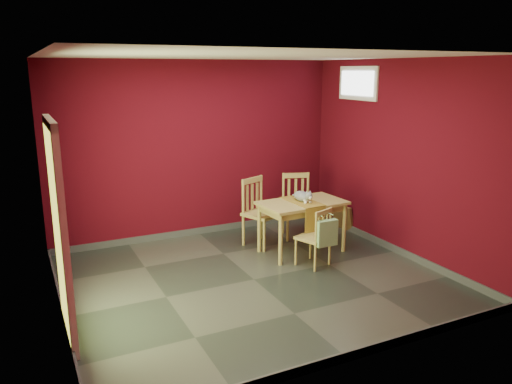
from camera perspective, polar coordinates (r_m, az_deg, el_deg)
name	(u,v)px	position (r m, az deg, el deg)	size (l,w,h in m)	color
ground	(254,279)	(6.32, -0.24, -9.96)	(4.50, 4.50, 0.00)	#2D342D
room_shell	(254,276)	(6.30, -0.24, -9.55)	(4.50, 4.50, 4.50)	#4A0713
doorway	(58,226)	(5.02, -21.68, -3.68)	(0.06, 1.01, 2.13)	#B7D838
window	(358,83)	(7.82, 11.56, 12.09)	(0.05, 0.90, 0.50)	white
outlet_plate	(287,204)	(8.59, 3.57, -1.39)	(0.08, 0.01, 0.12)	silver
dining_table	(302,208)	(7.07, 5.30, -1.83)	(1.22, 0.75, 0.74)	tan
table_runner	(307,207)	(6.96, 5.80, -1.75)	(0.37, 0.70, 0.35)	olive
chair_far_left	(260,211)	(7.37, 0.47, -2.21)	(0.62, 0.62, 1.01)	tan
chair_far_right	(297,205)	(7.78, 4.75, -1.47)	(0.58, 0.58, 0.98)	tan
chair_near	(315,236)	(6.65, 6.81, -5.06)	(0.48, 0.48, 0.80)	tan
tote_bag	(327,233)	(6.49, 8.08, -4.65)	(0.29, 0.18, 0.41)	#7EAC6F
cat	(302,194)	(7.05, 5.30, -0.27)	(0.21, 0.39, 0.20)	slate
picture_frame	(343,217)	(8.28, 9.87, -2.84)	(0.20, 0.43, 0.41)	brown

